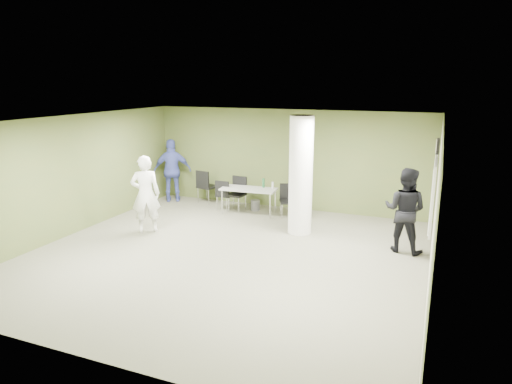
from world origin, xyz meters
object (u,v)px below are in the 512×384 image
at_px(folding_table, 250,190).
at_px(woman_white, 146,194).
at_px(chair_back_left, 206,184).
at_px(man_blue, 172,171).
at_px(man_black, 405,210).

relative_size(folding_table, woman_white, 0.83).
bearing_deg(woman_white, chair_back_left, -125.45).
distance_m(chair_back_left, man_blue, 1.09).
bearing_deg(man_black, chair_back_left, -6.92).
bearing_deg(folding_table, man_blue, 167.18).
bearing_deg(chair_back_left, man_blue, 20.77).
distance_m(chair_back_left, man_black, 6.10).
relative_size(chair_back_left, man_black, 0.55).
xyz_separation_m(folding_table, man_black, (4.13, -1.37, 0.24)).
bearing_deg(folding_table, man_black, -22.86).
distance_m(woman_white, man_black, 5.92).
xyz_separation_m(chair_back_left, man_blue, (-1.02, -0.16, 0.36)).
bearing_deg(man_blue, man_black, 135.99).
xyz_separation_m(chair_back_left, woman_white, (-0.06, -2.88, 0.35)).
height_order(chair_back_left, man_blue, man_blue).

